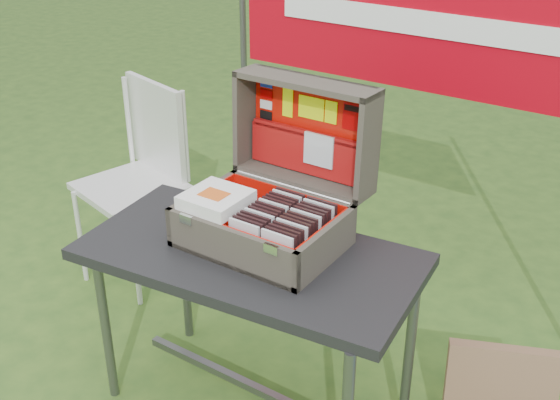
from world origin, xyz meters
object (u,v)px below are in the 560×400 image
Objects in this scene: table at (252,337)px; cardboard_box at (499,399)px; suitcase at (271,170)px; chair at (130,189)px.

table is 0.90m from cardboard_box.
suitcase is 1.20m from chair.
suitcase is (0.01, 0.12, 0.61)m from table.
table is at bearing -9.19° from chair.
cardboard_box is at bearing 11.63° from chair.
chair is (-1.04, 0.33, -0.49)m from suitcase.
chair is at bearing 154.14° from cardboard_box.
cardboard_box is at bearing 16.59° from suitcase.
table is at bearing -92.58° from suitcase.
cardboard_box is (0.80, 0.36, -0.16)m from table.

